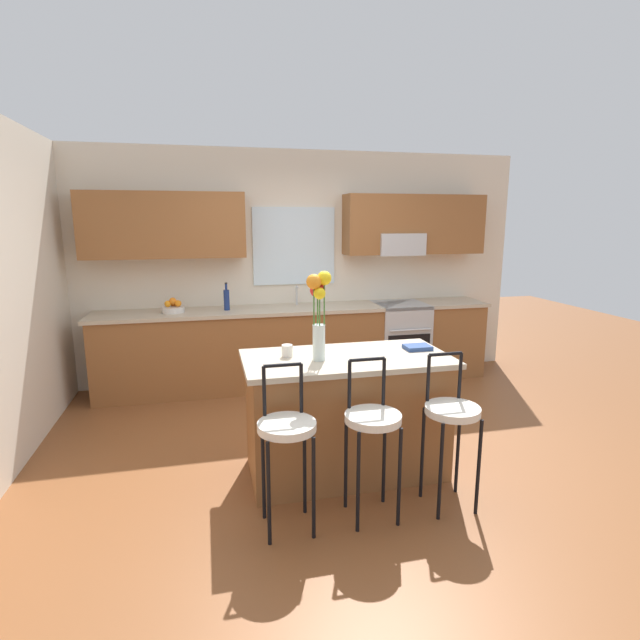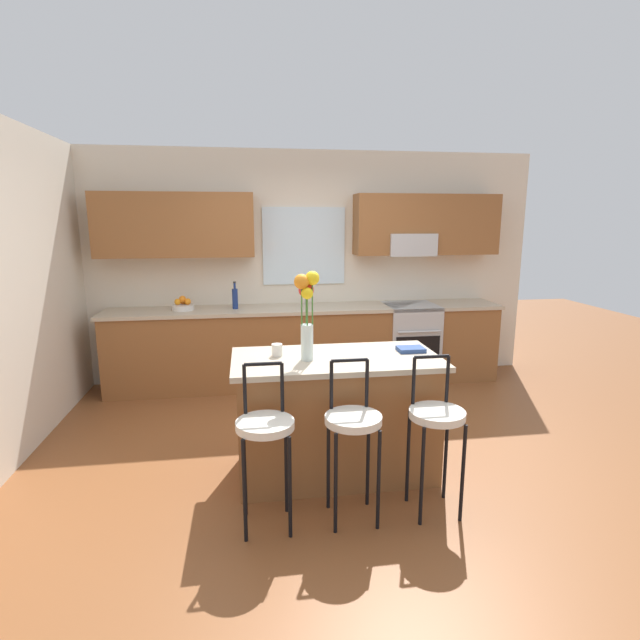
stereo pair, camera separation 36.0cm
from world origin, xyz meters
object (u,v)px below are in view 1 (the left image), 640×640
bar_stool_far (452,417)px  fruit_bowl_oranges (173,307)px  oven_range (399,340)px  flower_vase (319,305)px  bar_stool_middle (372,425)px  bottle_olive_oil (227,299)px  cookbook (417,347)px  kitchen_island (346,414)px  bar_stool_near (287,433)px  mug_ceramic (287,351)px

bar_stool_far → fruit_bowl_oranges: (-1.90, 2.71, 0.34)m
oven_range → flower_vase: 2.74m
bar_stool_middle → bottle_olive_oil: 2.84m
flower_vase → cookbook: size_ratio=3.20×
kitchen_island → cookbook: 0.76m
bar_stool_near → fruit_bowl_oranges: fruit_bowl_oranges is taller
bar_stool_far → mug_ceramic: (-0.98, 0.69, 0.33)m
bar_stool_middle → flower_vase: size_ratio=1.63×
oven_range → bar_stool_far: 2.78m
bottle_olive_oil → kitchen_island: bearing=-69.9°
cookbook → bottle_olive_oil: (-1.36, 2.04, 0.11)m
fruit_bowl_oranges → mug_ceramic: bearing=-65.6°
cookbook → mug_ceramic: bearing=178.6°
kitchen_island → bar_stool_middle: (-0.00, -0.60, 0.17)m
kitchen_island → fruit_bowl_oranges: fruit_bowl_oranges is taller
bar_stool_middle → flower_vase: bearing=111.9°
oven_range → bottle_olive_oil: size_ratio=2.98×
cookbook → fruit_bowl_oranges: 2.82m
bar_stool_near → fruit_bowl_oranges: (-0.80, 2.71, 0.34)m
flower_vase → fruit_bowl_oranges: size_ratio=2.67×
bar_stool_far → bottle_olive_oil: bearing=116.0°
kitchen_island → flower_vase: (-0.22, -0.04, 0.86)m
kitchen_island → flower_vase: size_ratio=2.38×
bar_stool_near → bottle_olive_oil: bottle_olive_oil is taller
bar_stool_middle → mug_ceramic: bearing=122.0°
bar_stool_near → bottle_olive_oil: 2.74m
bar_stool_far → cookbook: 0.73m
bottle_olive_oil → mug_ceramic: bearing=-80.4°
kitchen_island → bar_stool_middle: bar_stool_middle is taller
flower_vase → fruit_bowl_oranges: 2.46m
bar_stool_middle → bottle_olive_oil: (-0.77, 2.70, 0.41)m
bar_stool_middle → bar_stool_far: size_ratio=1.00×
kitchen_island → cookbook: cookbook is taller
bar_stool_far → bar_stool_middle: bearing=180.0°
kitchen_island → oven_range: bearing=58.3°
cookbook → bottle_olive_oil: size_ratio=0.65×
flower_vase → bottle_olive_oil: (-0.55, 2.15, -0.28)m
bar_stool_far → bar_stool_near: bearing=180.0°
kitchen_island → fruit_bowl_oranges: bearing=122.5°
kitchen_island → bar_stool_far: (0.55, -0.60, 0.17)m
bar_stool_middle → oven_range: bearing=64.4°
oven_range → mug_ceramic: bearing=-130.7°
bar_stool_middle → mug_ceramic: (-0.43, 0.69, 0.33)m
kitchen_island → mug_ceramic: mug_ceramic is taller
cookbook → flower_vase: bearing=-172.5°
bar_stool_middle → fruit_bowl_oranges: 3.04m
oven_range → bar_stool_near: size_ratio=0.88×
fruit_bowl_oranges → flower_vase: bearing=-62.5°
bar_stool_middle → flower_vase: flower_vase is taller
oven_range → bar_stool_far: (-0.74, -2.68, 0.18)m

